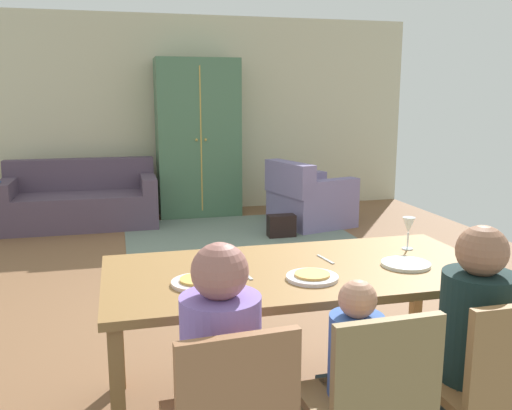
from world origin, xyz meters
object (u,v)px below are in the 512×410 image
plate_near_child (312,277)px  person_man (219,392)px  plate_near_man (198,283)px  plate_near_woman (406,264)px  armchair (308,200)px  armoire (198,138)px  dining_table (300,280)px  dining_chair_woman (494,384)px  handbag (281,226)px  wine_glass (409,227)px  person_child (351,394)px  couch (81,202)px  dining_chair_child (371,402)px  person_woman (468,359)px

plate_near_child → person_man: person_man is taller
person_man → plate_near_man: bearing=89.7°
plate_near_woman → person_man: size_ratio=0.23×
plate_near_man → armchair: bearing=63.9°
plate_near_man → armoire: (0.73, 5.03, 0.28)m
dining_table → armchair: size_ratio=1.85×
dining_chair_woman → handbag: (0.40, 4.25, -0.36)m
wine_glass → handbag: 3.33m
person_man → person_child: person_man is taller
dining_chair_woman → armoire: armoire is taller
plate_near_woman → armoire: size_ratio=0.12×
plate_near_man → dining_chair_woman: dining_chair_woman is taller
couch → plate_near_man: bearing=-80.2°
dining_chair_child → dining_chair_woman: (0.54, -0.00, 0.00)m
dining_table → couch: (-1.35, 4.58, -0.39)m
wine_glass → person_woman: bearing=-101.3°
wine_glass → armoire: bearing=96.2°
person_woman → armchair: 4.65m
dining_table → dining_chair_woman: size_ratio=2.25×
person_man → wine_glass: bearing=33.8°
armoire → plate_near_child: bearing=-92.2°
plate_near_woman → armchair: armchair is taller
plate_near_woman → person_woman: 0.61m
dining_table → plate_near_child: size_ratio=7.83×
dining_chair_child → dining_chair_woman: bearing=-0.0°
dining_chair_woman → person_child: bearing=162.5°
dining_chair_woman → plate_near_woman: bearing=90.0°
dining_chair_child → couch: (-1.35, 5.40, -0.19)m
plate_near_man → handbag: bearing=67.4°
plate_near_man → person_child: person_child is taller
plate_near_man → plate_near_child: (0.54, -0.06, 0.00)m
plate_near_woman → handbag: bearing=83.5°
wine_glass → couch: size_ratio=0.10×
wine_glass → person_man: 1.55m
wine_glass → dining_chair_woman: bearing=-99.4°
plate_near_woman → wine_glass: (0.17, 0.28, 0.12)m
dining_chair_woman → wine_glass: bearing=80.6°
dining_chair_woman → armoire: (-0.34, 5.74, 0.56)m
dining_table → plate_near_child: plate_near_child is taller
dining_table → couch: 4.79m
person_man → dining_chair_woman: 1.09m
person_child → handbag: person_child is taller
plate_near_woman → person_woman: bearing=-90.0°
dining_chair_woman → couch: bearing=109.2°
dining_chair_woman → handbag: bearing=84.6°
person_woman → plate_near_man: bearing=153.7°
plate_near_man → dining_chair_woman: (1.08, -0.71, -0.28)m
plate_near_woman → armoire: (-0.34, 5.01, 0.28)m
wine_glass → armoire: (-0.51, 4.73, 0.16)m
armchair → person_woman: bearing=-101.1°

